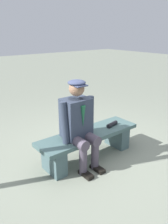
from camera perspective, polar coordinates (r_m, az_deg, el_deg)
ground_plane at (r=3.65m, az=1.16°, el=-11.17°), size 30.00×30.00×0.00m
bench at (r=3.52m, az=1.20°, el=-7.27°), size 1.64×0.47×0.42m
seated_man at (r=3.17m, az=-1.30°, el=-2.41°), size 0.56×0.62×1.26m
rolled_magazine at (r=3.69m, az=7.00°, el=-3.03°), size 0.24×0.11×0.06m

